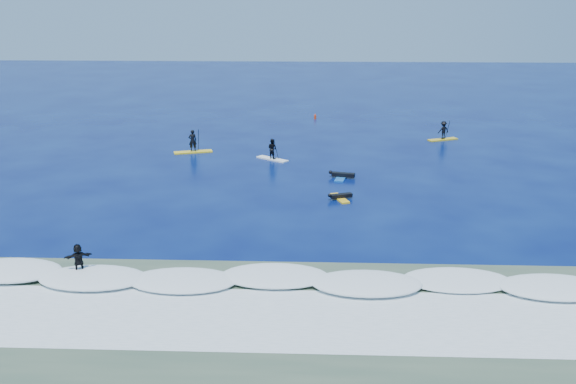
{
  "coord_description": "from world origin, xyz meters",
  "views": [
    {
      "loc": [
        2.6,
        -35.33,
        12.32
      ],
      "look_at": [
        1.15,
        1.54,
        0.6
      ],
      "focal_mm": 40.0,
      "sensor_mm": 36.0,
      "label": 1
    }
  ],
  "objects_px": {
    "wave_surfer": "(79,260)",
    "marker_buoy": "(315,117)",
    "prone_paddler_near": "(340,197)",
    "prone_paddler_far": "(342,176)",
    "sup_paddler_left": "(193,144)",
    "sup_paddler_right": "(443,132)",
    "sup_paddler_center": "(272,151)"
  },
  "relations": [
    {
      "from": "wave_surfer",
      "to": "marker_buoy",
      "type": "distance_m",
      "value": 38.34
    },
    {
      "from": "prone_paddler_near",
      "to": "prone_paddler_far",
      "type": "height_order",
      "value": "prone_paddler_far"
    },
    {
      "from": "sup_paddler_left",
      "to": "sup_paddler_right",
      "type": "xyz_separation_m",
      "value": [
        20.5,
        5.18,
        0.07
      ]
    },
    {
      "from": "prone_paddler_near",
      "to": "sup_paddler_left",
      "type": "bearing_deg",
      "value": 24.13
    },
    {
      "from": "sup_paddler_left",
      "to": "sup_paddler_center",
      "type": "height_order",
      "value": "sup_paddler_left"
    },
    {
      "from": "wave_surfer",
      "to": "marker_buoy",
      "type": "bearing_deg",
      "value": 48.91
    },
    {
      "from": "sup_paddler_left",
      "to": "prone_paddler_far",
      "type": "bearing_deg",
      "value": -47.19
    },
    {
      "from": "sup_paddler_left",
      "to": "sup_paddler_center",
      "type": "bearing_deg",
      "value": -34.25
    },
    {
      "from": "sup_paddler_right",
      "to": "prone_paddler_far",
      "type": "distance_m",
      "value": 14.92
    },
    {
      "from": "sup_paddler_center",
      "to": "prone_paddler_far",
      "type": "relative_size",
      "value": 1.07
    },
    {
      "from": "sup_paddler_center",
      "to": "marker_buoy",
      "type": "relative_size",
      "value": 4.38
    },
    {
      "from": "sup_paddler_left",
      "to": "marker_buoy",
      "type": "distance_m",
      "value": 16.95
    },
    {
      "from": "sup_paddler_right",
      "to": "wave_surfer",
      "type": "xyz_separation_m",
      "value": [
        -21.44,
        -28.09,
        0.07
      ]
    },
    {
      "from": "sup_paddler_right",
      "to": "prone_paddler_near",
      "type": "distance_m",
      "value": 18.98
    },
    {
      "from": "prone_paddler_near",
      "to": "sup_paddler_right",
      "type": "bearing_deg",
      "value": -50.03
    },
    {
      "from": "sup_paddler_center",
      "to": "sup_paddler_right",
      "type": "relative_size",
      "value": 0.93
    },
    {
      "from": "sup_paddler_left",
      "to": "marker_buoy",
      "type": "xyz_separation_m",
      "value": [
        9.63,
        13.95,
        -0.41
      ]
    },
    {
      "from": "prone_paddler_near",
      "to": "prone_paddler_far",
      "type": "bearing_deg",
      "value": -24.13
    },
    {
      "from": "sup_paddler_center",
      "to": "sup_paddler_right",
      "type": "height_order",
      "value": "sup_paddler_right"
    },
    {
      "from": "sup_paddler_left",
      "to": "marker_buoy",
      "type": "bearing_deg",
      "value": 38.39
    },
    {
      "from": "prone_paddler_near",
      "to": "prone_paddler_far",
      "type": "relative_size",
      "value": 0.87
    },
    {
      "from": "wave_surfer",
      "to": "marker_buoy",
      "type": "height_order",
      "value": "wave_surfer"
    },
    {
      "from": "sup_paddler_right",
      "to": "prone_paddler_near",
      "type": "relative_size",
      "value": 1.33
    },
    {
      "from": "prone_paddler_near",
      "to": "marker_buoy",
      "type": "xyz_separation_m",
      "value": [
        -1.5,
        25.25,
        0.11
      ]
    },
    {
      "from": "marker_buoy",
      "to": "wave_surfer",
      "type": "bearing_deg",
      "value": -106.0
    },
    {
      "from": "sup_paddler_center",
      "to": "sup_paddler_right",
      "type": "bearing_deg",
      "value": 63.25
    },
    {
      "from": "sup_paddler_left",
      "to": "prone_paddler_far",
      "type": "height_order",
      "value": "sup_paddler_left"
    },
    {
      "from": "sup_paddler_center",
      "to": "sup_paddler_right",
      "type": "distance_m",
      "value": 15.83
    },
    {
      "from": "sup_paddler_center",
      "to": "prone_paddler_near",
      "type": "bearing_deg",
      "value": -26.68
    },
    {
      "from": "prone_paddler_near",
      "to": "wave_surfer",
      "type": "distance_m",
      "value": 16.75
    },
    {
      "from": "sup_paddler_center",
      "to": "sup_paddler_left",
      "type": "bearing_deg",
      "value": -160.91
    },
    {
      "from": "prone_paddler_far",
      "to": "wave_surfer",
      "type": "xyz_separation_m",
      "value": [
        -12.37,
        -16.25,
        0.64
      ]
    }
  ]
}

